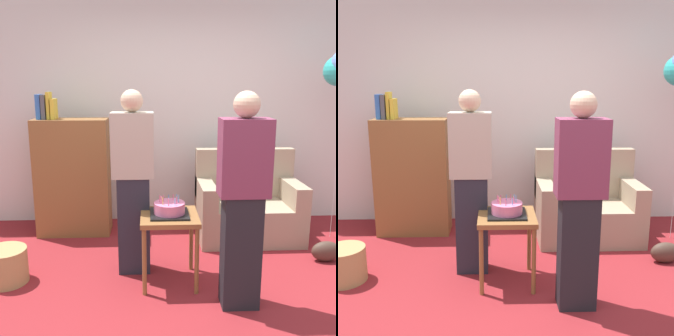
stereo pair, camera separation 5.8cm
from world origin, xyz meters
TOP-DOWN VIEW (x-y plane):
  - ground_plane at (0.00, 0.00)m, footprint 8.00×8.00m
  - wall_back at (0.00, 2.05)m, footprint 6.00×0.10m
  - couch at (0.67, 1.38)m, footprint 1.10×0.70m
  - bookshelf at (-1.26, 1.58)m, footprint 0.80×0.36m
  - side_table at (-0.24, 0.40)m, footprint 0.48×0.48m
  - birthday_cake at (-0.24, 0.40)m, footprint 0.32×0.32m
  - person_blowing_candles at (-0.54, 0.62)m, footprint 0.36×0.22m
  - person_holding_cake at (0.28, 0.02)m, footprint 0.36×0.22m
  - wicker_basket at (-1.64, 0.45)m, footprint 0.36×0.36m
  - handbag at (1.29, 0.71)m, footprint 0.28×0.14m

SIDE VIEW (x-z plane):
  - ground_plane at x=0.00m, z-range 0.00..0.00m
  - handbag at x=1.29m, z-range 0.00..0.20m
  - wicker_basket at x=-1.64m, z-range 0.00..0.30m
  - couch at x=0.67m, z-range -0.14..0.82m
  - side_table at x=-0.24m, z-range 0.21..0.81m
  - birthday_cake at x=-0.24m, z-range 0.57..0.74m
  - bookshelf at x=-1.26m, z-range -0.13..1.46m
  - person_blowing_candles at x=-0.54m, z-range 0.02..1.65m
  - person_holding_cake at x=0.28m, z-range 0.02..1.65m
  - wall_back at x=0.00m, z-range 0.00..2.70m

